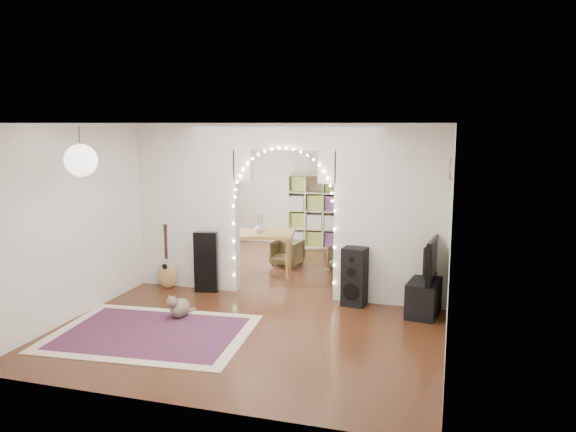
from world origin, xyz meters
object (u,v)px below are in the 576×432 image
(bookcase, at_px, (325,211))
(media_console, at_px, (426,295))
(dining_table, at_px, (260,237))
(dining_chair_left, at_px, (287,253))
(acoustic_guitar, at_px, (167,265))
(dining_chair_right, at_px, (345,257))
(floor_speaker, at_px, (354,277))

(bookcase, bearing_deg, media_console, -81.98)
(dining_table, height_order, dining_chair_left, dining_table)
(acoustic_guitar, relative_size, media_console, 0.91)
(acoustic_guitar, bearing_deg, dining_table, 56.06)
(bookcase, xyz_separation_m, dining_table, (-0.65, -2.44, -0.14))
(dining_chair_left, xyz_separation_m, dining_chair_right, (1.12, 0.02, -0.02))
(media_console, bearing_deg, bookcase, 130.42)
(bookcase, relative_size, dining_chair_left, 3.05)
(media_console, xyz_separation_m, dining_chair_right, (-1.57, 2.04, -0.02))
(dining_table, bearing_deg, media_console, -34.93)
(floor_speaker, relative_size, dining_chair_right, 1.78)
(dining_table, bearing_deg, dining_chair_left, 56.10)
(acoustic_guitar, bearing_deg, media_console, 7.99)
(floor_speaker, xyz_separation_m, dining_table, (-1.95, 1.31, 0.24))
(bookcase, bearing_deg, dining_chair_left, -125.45)
(floor_speaker, relative_size, dining_chair_left, 1.65)
(media_console, height_order, bookcase, bookcase)
(bookcase, height_order, dining_chair_right, bookcase)
(floor_speaker, height_order, media_console, floor_speaker)
(acoustic_guitar, height_order, floor_speaker, acoustic_guitar)
(dining_table, bearing_deg, floor_speaker, -45.25)
(dining_chair_left, bearing_deg, dining_table, -104.36)
(dining_table, bearing_deg, bookcase, 63.82)
(bookcase, bearing_deg, dining_table, -128.84)
(dining_chair_left, distance_m, dining_chair_right, 1.12)
(acoustic_guitar, distance_m, dining_chair_right, 3.31)
(dining_table, relative_size, dining_chair_left, 2.49)
(acoustic_guitar, xyz_separation_m, floor_speaker, (3.12, -0.00, 0.04))
(acoustic_guitar, relative_size, bookcase, 0.56)
(floor_speaker, height_order, bookcase, bookcase)
(floor_speaker, height_order, dining_chair_left, floor_speaker)
(dining_chair_left, bearing_deg, media_console, -28.70)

